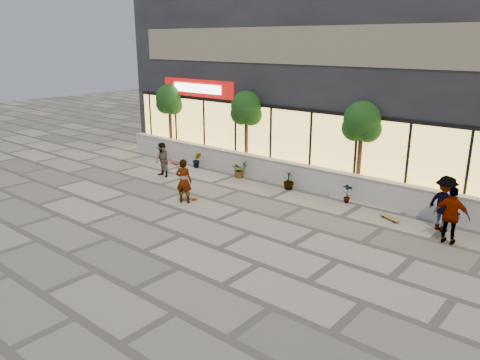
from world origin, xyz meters
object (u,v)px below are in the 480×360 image
Objects in this scene: skater_right_far at (445,204)px; skater_left at (163,160)px; tree_midwest at (246,110)px; skateboard_left at (175,163)px; skater_right_near at (451,216)px; tree_west at (169,101)px; skateboard_right_near at (390,218)px; skater_center at (184,181)px; tree_mideast at (362,124)px; skateboard_center at (188,198)px.

skater_left is at bearing 32.34° from skater_right_far.
tree_midwest is 4.87m from skateboard_left.
skater_left is at bearing 0.49° from skater_right_near.
skater_right_near is at bearing 8.80° from skater_left.
tree_west is at bearing 154.34° from skateboard_left.
skater_left is 10.66m from skateboard_right_near.
skater_right_near is at bearing 7.95° from skateboard_left.
skateboard_left is at bearing 23.45° from skater_right_far.
skateboard_right_near is (7.05, 3.45, -0.81)m from skater_center.
tree_mideast is at bearing 0.00° from tree_west.
skater_center reaches higher than skateboard_center.
skateboard_left is at bearing -38.41° from tree_west.
skateboard_left is at bearing 108.95° from skateboard_center.
tree_west reaches higher than skateboard_right_near.
skater_center is 6.22m from skateboard_left.
tree_west reaches higher than skateboard_center.
skater_center reaches higher than skater_left.
tree_mideast is 7.50m from skater_center.
tree_mideast reaches higher than skater_right_far.
skater_right_far is 2.60× the size of skateboard_left.
tree_mideast reaches higher than skateboard_right_near.
skater_right_near is at bearing -19.78° from skateboard_center.
tree_midwest reaches higher than skateboard_right_near.
tree_midwest is at bearing 61.93° from skater_left.
tree_mideast is at bearing 164.44° from skateboard_right_near.
skateboard_center reaches higher than skateboard_left.
skater_right_far is (8.80, 3.63, 0.07)m from skater_center.
tree_west reaches higher than skater_left.
skater_right_near is 14.18m from skateboard_left.
skater_left is 12.39m from skater_right_far.
skater_center is 3.97m from skater_left.
skater_left reaches higher than skateboard_right_near.
skater_right_near is at bearing -14.34° from tree_midwest.
skateboard_left is 0.85× the size of skateboard_right_near.
skater_center is at bearing -129.06° from skateboard_right_near.
skater_right_near is (10.50, -2.68, -2.05)m from tree_midwest.
tree_west is at bearing 180.00° from tree_mideast.
skater_right_far is 2.20× the size of skateboard_right_near.
skateboard_center is at bearing 11.14° from skater_right_near.
tree_west is 2.10× the size of skater_right_near.
tree_west is 8.84m from skater_center.
skateboard_left is 11.87m from skateboard_right_near.
skater_right_near is at bearing -30.81° from tree_mideast.
skater_right_far is at bearing -9.87° from tree_midwest.
tree_midwest reaches higher than skater_right_near.
skater_left is 2.13× the size of skateboard_center.
tree_west reaches higher than skater_center.
tree_midwest is 2.19× the size of skater_center.
tree_midwest is 4.48× the size of skateboard_right_near.
skateboard_right_near is (10.53, 1.52, -0.73)m from skater_left.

